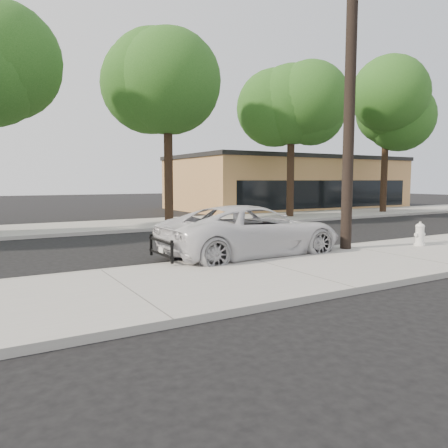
{
  "coord_description": "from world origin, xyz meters",
  "views": [
    {
      "loc": [
        -6.64,
        -12.63,
        2.31
      ],
      "look_at": [
        -0.09,
        -1.35,
        1.0
      ],
      "focal_mm": 35.0,
      "sensor_mm": 36.0,
      "label": 1
    }
  ],
  "objects_px": {
    "police_cruiser": "(252,231)",
    "fire_hydrant": "(420,235)",
    "utility_pole": "(350,102)",
    "traffic_cone": "(291,241)"
  },
  "relations": [
    {
      "from": "police_cruiser",
      "to": "fire_hydrant",
      "type": "xyz_separation_m",
      "value": [
        5.56,
        -1.68,
        -0.28
      ]
    },
    {
      "from": "utility_pole",
      "to": "traffic_cone",
      "type": "distance_m",
      "value": 4.65
    },
    {
      "from": "fire_hydrant",
      "to": "police_cruiser",
      "type": "bearing_deg",
      "value": 169.26
    },
    {
      "from": "police_cruiser",
      "to": "fire_hydrant",
      "type": "distance_m",
      "value": 5.81
    },
    {
      "from": "fire_hydrant",
      "to": "traffic_cone",
      "type": "distance_m",
      "value": 4.72
    },
    {
      "from": "utility_pole",
      "to": "police_cruiser",
      "type": "height_order",
      "value": "utility_pole"
    },
    {
      "from": "fire_hydrant",
      "to": "traffic_cone",
      "type": "height_order",
      "value": "traffic_cone"
    },
    {
      "from": "police_cruiser",
      "to": "fire_hydrant",
      "type": "relative_size",
      "value": 7.6
    },
    {
      "from": "police_cruiser",
      "to": "traffic_cone",
      "type": "height_order",
      "value": "police_cruiser"
    },
    {
      "from": "utility_pole",
      "to": "traffic_cone",
      "type": "relative_size",
      "value": 11.84
    }
  ]
}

